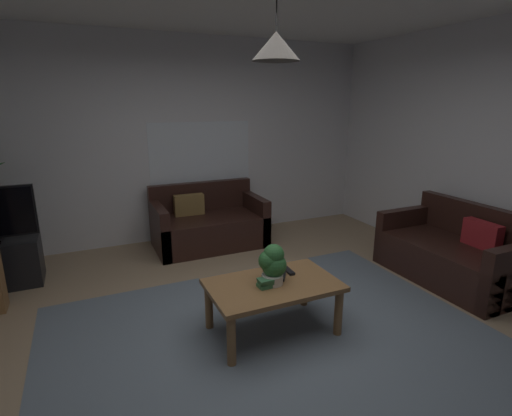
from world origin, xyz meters
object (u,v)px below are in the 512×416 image
object	(u,v)px
book_on_table_1	(266,282)
potted_plant_on_table	(273,263)
couch_under_window	(208,226)
book_on_table_0	(265,285)
coffee_table	(273,290)
pendant_lamp	(276,46)
remote_on_table_0	(289,271)
remote_on_table_1	(282,276)
couch_right_side	(453,256)
book_on_table_2	(265,280)

from	to	relation	value
book_on_table_1	potted_plant_on_table	bearing A→B (deg)	30.74
couch_under_window	book_on_table_1	world-z (taller)	couch_under_window
book_on_table_0	potted_plant_on_table	xyz separation A→B (m)	(0.09, 0.05, 0.16)
book_on_table_1	potted_plant_on_table	xyz separation A→B (m)	(0.09, 0.05, 0.13)
coffee_table	pendant_lamp	world-z (taller)	pendant_lamp
remote_on_table_0	remote_on_table_1	distance (m)	0.13
couch_under_window	coffee_table	bearing A→B (deg)	-93.50
couch_right_side	remote_on_table_1	xyz separation A→B (m)	(-2.15, -0.04, 0.19)
remote_on_table_1	pendant_lamp	world-z (taller)	pendant_lamp
pendant_lamp	remote_on_table_1	bearing A→B (deg)	25.72
remote_on_table_0	remote_on_table_1	bearing A→B (deg)	-140.98
couch_right_side	coffee_table	size ratio (longest dim) A/B	1.39
remote_on_table_1	potted_plant_on_table	world-z (taller)	potted_plant_on_table
book_on_table_2	remote_on_table_0	world-z (taller)	book_on_table_2
book_on_table_2	book_on_table_0	bearing A→B (deg)	102.62
remote_on_table_0	pendant_lamp	xyz separation A→B (m)	(-0.22, -0.13, 1.82)
book_on_table_1	book_on_table_2	world-z (taller)	book_on_table_2
book_on_table_2	remote_on_table_1	bearing A→B (deg)	26.23
couch_right_side	coffee_table	bearing A→B (deg)	-87.65
potted_plant_on_table	book_on_table_0	bearing A→B (deg)	-150.30
book_on_table_0	remote_on_table_1	distance (m)	0.23
couch_right_side	potted_plant_on_table	world-z (taller)	couch_right_side
book_on_table_1	pendant_lamp	size ratio (longest dim) A/B	0.20
couch_right_side	book_on_table_2	world-z (taller)	couch_right_side
book_on_table_0	remote_on_table_1	size ratio (longest dim) A/B	0.71
couch_under_window	book_on_table_0	size ratio (longest dim) A/B	12.84
couch_under_window	couch_right_side	bearing A→B (deg)	-44.97
book_on_table_1	book_on_table_2	size ratio (longest dim) A/B	1.03
potted_plant_on_table	remote_on_table_1	bearing A→B (deg)	20.52
coffee_table	book_on_table_2	world-z (taller)	book_on_table_2
couch_under_window	pendant_lamp	xyz separation A→B (m)	(-0.14, -2.22, 2.01)
coffee_table	remote_on_table_1	bearing A→B (deg)	25.72
pendant_lamp	coffee_table	bearing A→B (deg)	0.00
book_on_table_2	potted_plant_on_table	distance (m)	0.15
coffee_table	potted_plant_on_table	world-z (taller)	potted_plant_on_table
couch_under_window	book_on_table_1	size ratio (longest dim) A/B	12.19
coffee_table	potted_plant_on_table	size ratio (longest dim) A/B	3.24
book_on_table_2	potted_plant_on_table	size ratio (longest dim) A/B	0.35
coffee_table	book_on_table_0	xyz separation A→B (m)	(-0.09, -0.04, 0.08)
book_on_table_1	potted_plant_on_table	size ratio (longest dim) A/B	0.36
couch_right_side	book_on_table_2	xyz separation A→B (m)	(-2.36, -0.14, 0.24)
couch_right_side	book_on_table_0	bearing A→B (deg)	-86.75
potted_plant_on_table	couch_right_side	bearing A→B (deg)	2.03
couch_under_window	book_on_table_2	size ratio (longest dim) A/B	12.53
couch_right_side	remote_on_table_1	size ratio (longest dim) A/B	9.34
couch_right_side	pendant_lamp	bearing A→B (deg)	-87.65
book_on_table_1	remote_on_table_1	xyz separation A→B (m)	(0.21, 0.10, -0.03)
couch_right_side	book_on_table_1	world-z (taller)	couch_right_side
book_on_table_1	coffee_table	bearing A→B (deg)	24.20
coffee_table	book_on_table_1	distance (m)	0.15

